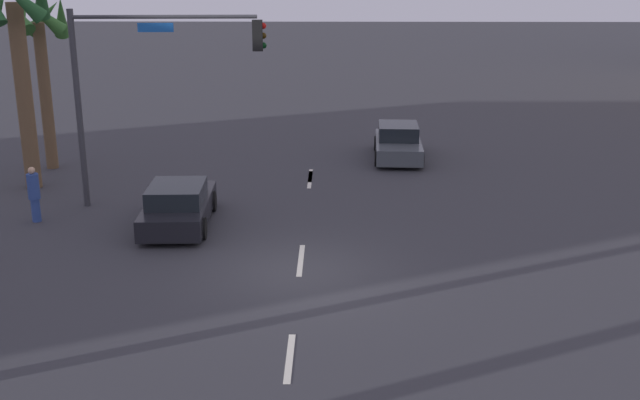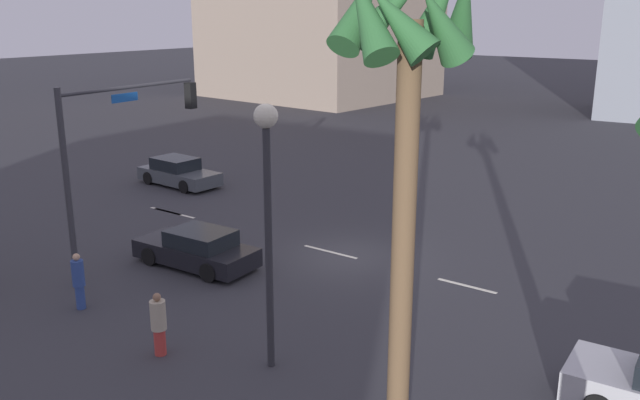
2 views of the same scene
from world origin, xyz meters
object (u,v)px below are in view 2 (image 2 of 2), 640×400
at_px(pedestrian_0, 159,323).
at_px(pedestrian_1, 79,280).
at_px(car_2, 178,173).
at_px(traffic_signal, 116,142).
at_px(car_1, 197,249).
at_px(streetlamp, 267,189).
at_px(palm_tree_2, 406,87).

relative_size(pedestrian_0, pedestrian_1, 0.98).
relative_size(car_2, traffic_signal, 0.72).
distance_m(car_1, pedestrian_0, 6.19).
relative_size(car_2, streetlamp, 0.70).
height_order(car_1, traffic_signal, traffic_signal).
bearing_deg(streetlamp, traffic_signal, -15.39).
xyz_separation_m(traffic_signal, pedestrian_1, (-1.82, 3.08, -3.41)).
distance_m(streetlamp, pedestrian_0, 4.66).
distance_m(pedestrian_0, pedestrian_1, 4.05).
height_order(car_1, pedestrian_0, pedestrian_0).
distance_m(car_1, palm_tree_2, 13.81).
height_order(pedestrian_0, palm_tree_2, palm_tree_2).
relative_size(car_1, car_2, 0.99).
bearing_deg(car_1, pedestrian_0, 127.16).
bearing_deg(pedestrian_1, palm_tree_2, 175.03).
height_order(car_2, palm_tree_2, palm_tree_2).
bearing_deg(car_1, pedestrian_1, 86.36).
bearing_deg(streetlamp, car_1, -30.09).
bearing_deg(car_1, palm_tree_2, 153.43).
xyz_separation_m(pedestrian_0, pedestrian_1, (4.02, -0.48, 0.03)).
distance_m(streetlamp, palm_tree_2, 5.50).
relative_size(pedestrian_1, palm_tree_2, 0.18).
bearing_deg(traffic_signal, pedestrian_0, 148.59).
distance_m(car_2, palm_tree_2, 24.40).
bearing_deg(pedestrian_0, pedestrian_1, -6.81).
bearing_deg(car_1, traffic_signal, 32.98).
bearing_deg(car_2, traffic_signal, 128.11).
xyz_separation_m(pedestrian_0, palm_tree_2, (-7.08, 0.49, 6.39)).
height_order(traffic_signal, streetlamp, streetlamp).
height_order(car_1, palm_tree_2, palm_tree_2).
height_order(car_2, streetlamp, streetlamp).
bearing_deg(palm_tree_2, streetlamp, -21.12).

